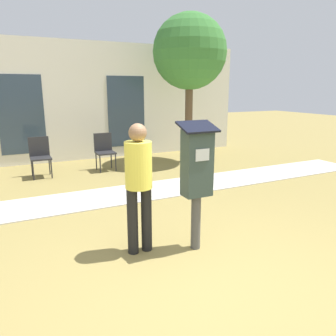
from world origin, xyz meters
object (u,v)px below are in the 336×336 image
Objects in this scene: person_standing at (139,179)px; outdoor_chair_left at (40,154)px; parking_meter at (197,170)px; outdoor_chair_middle at (104,149)px.

person_standing is 1.76× the size of outdoor_chair_left.
parking_meter is at bearing -9.52° from person_standing.
outdoor_chair_middle is (0.07, 4.50, -0.49)m from parking_meter.
person_standing is at bearing -106.08° from outdoor_chair_middle.
outdoor_chair_middle is (0.73, 4.28, -0.40)m from person_standing.
outdoor_chair_left is at bearing 173.00° from outdoor_chair_middle.
person_standing is at bearing -98.06° from outdoor_chair_left.
parking_meter reaches higher than person_standing.
parking_meter is at bearing -90.67° from outdoor_chair_left.
parking_meter is 4.53m from outdoor_chair_middle.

